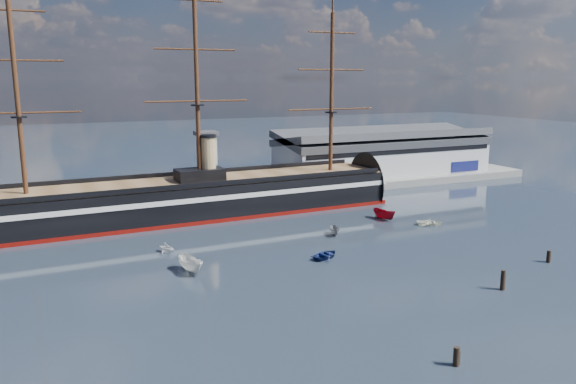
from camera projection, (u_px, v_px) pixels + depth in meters
name	position (u px, v px, depth m)	size (l,w,h in m)	color
ground	(244.00, 237.00, 105.36)	(600.00, 600.00, 0.00)	#273140
quay	(231.00, 196.00, 141.50)	(180.00, 18.00, 2.00)	slate
warehouse	(383.00, 153.00, 163.14)	(63.00, 21.00, 11.60)	#B7BABC
quay_tower	(207.00, 161.00, 134.02)	(5.00, 5.00, 15.00)	silver
warship	(183.00, 199.00, 119.81)	(113.06, 18.31, 53.94)	black
motorboat_a	(191.00, 273.00, 86.10)	(7.63, 2.80, 3.05)	white
motorboat_b	(326.00, 258.00, 93.20)	(3.30, 1.32, 1.54)	navy
motorboat_c	(335.00, 235.00, 106.71)	(4.98, 1.83, 1.99)	gray
motorboat_d	(166.00, 252.00, 96.22)	(5.22, 2.26, 1.91)	white
motorboat_e	(430.00, 225.00, 113.93)	(3.24, 1.30, 1.51)	white
motorboat_f	(384.00, 219.00, 118.47)	(6.86, 2.52, 2.75)	maroon
piling_near_mid	(456.00, 366.00, 58.25)	(0.64, 0.64, 2.78)	black
piling_near_right	(502.00, 290.00, 79.13)	(0.64, 0.64, 3.61)	black
piling_far_right	(548.00, 262.00, 90.92)	(0.64, 0.64, 2.71)	black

